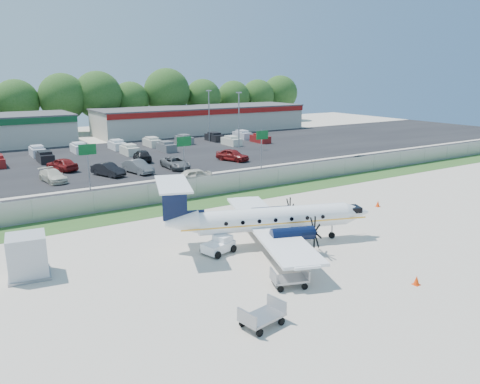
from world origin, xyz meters
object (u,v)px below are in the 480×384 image
baggage_cart_near (290,278)px  service_container (28,257)px  pushback_tug (219,245)px  baggage_cart_far (262,316)px  aircraft (269,219)px

baggage_cart_near → service_container: 15.64m
pushback_tug → baggage_cart_near: pushback_tug is taller
baggage_cart_far → baggage_cart_near: bearing=35.5°
baggage_cart_near → baggage_cart_far: bearing=-144.5°
baggage_cart_near → baggage_cart_far: size_ratio=1.00×
aircraft → pushback_tug: bearing=174.2°
pushback_tug → baggage_cart_far: 9.91m
aircraft → baggage_cart_near: bearing=-116.1°
aircraft → service_container: bearing=168.5°
aircraft → service_container: 15.85m
pushback_tug → baggage_cart_far: pushback_tug is taller
baggage_cart_near → baggage_cart_far: (-3.81, -2.71, 0.02)m
aircraft → service_container: aircraft is taller
baggage_cart_far → service_container: size_ratio=0.88×
aircraft → baggage_cart_near: size_ratio=6.75×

